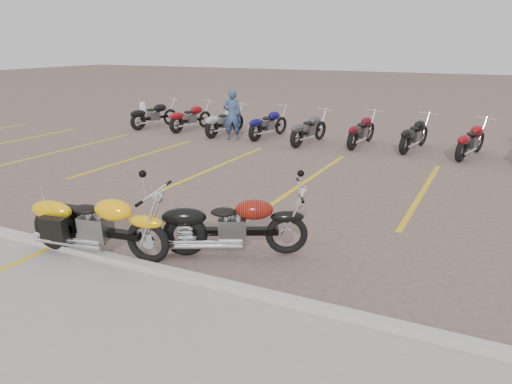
% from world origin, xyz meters
% --- Properties ---
extents(ground, '(100.00, 100.00, 0.00)m').
position_xyz_m(ground, '(0.00, 0.00, 0.00)').
color(ground, '#755A53').
rests_on(ground, ground).
extents(concrete_apron, '(60.00, 5.00, 0.01)m').
position_xyz_m(concrete_apron, '(0.00, -4.50, 0.01)').
color(concrete_apron, '#9E9B93').
rests_on(concrete_apron, ground).
extents(curb, '(60.00, 0.18, 0.12)m').
position_xyz_m(curb, '(0.00, -2.00, 0.06)').
color(curb, '#ADAAA3').
rests_on(curb, ground).
extents(parking_stripes, '(38.00, 5.50, 0.01)m').
position_xyz_m(parking_stripes, '(0.00, 4.00, 0.00)').
color(parking_stripes, gold).
rests_on(parking_stripes, ground).
extents(yellow_cruiser, '(2.43, 0.52, 1.00)m').
position_xyz_m(yellow_cruiser, '(-1.37, -1.91, 0.50)').
color(yellow_cruiser, black).
rests_on(yellow_cruiser, ground).
extents(flame_cruiser, '(2.12, 1.17, 0.95)m').
position_xyz_m(flame_cruiser, '(0.50, -0.91, 0.47)').
color(flame_cruiser, black).
rests_on(flame_cruiser, ground).
extents(person_a, '(0.75, 0.65, 1.73)m').
position_xyz_m(person_a, '(-4.22, 7.63, 0.86)').
color(person_a, navy).
rests_on(person_a, ground).
extents(bollard, '(0.19, 0.19, 1.00)m').
position_xyz_m(bollard, '(-8.56, 8.24, 0.50)').
color(bollard, white).
rests_on(bollard, ground).
extents(bg_bike_row, '(17.49, 2.08, 1.10)m').
position_xyz_m(bg_bike_row, '(0.05, 8.36, 0.55)').
color(bg_bike_row, black).
rests_on(bg_bike_row, ground).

